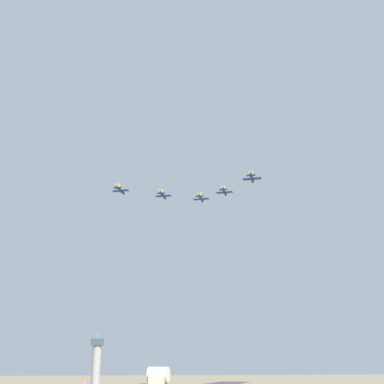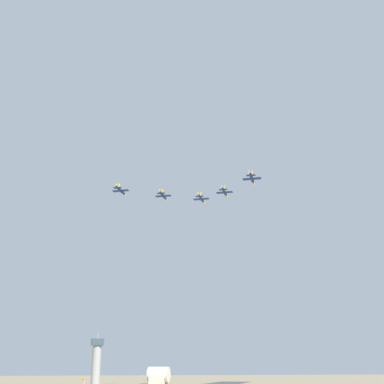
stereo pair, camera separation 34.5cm
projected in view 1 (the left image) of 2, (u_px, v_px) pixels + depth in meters
control_tower at (96, 361)px, 255.48m from camera, size 6.00×6.00×27.07m
hangar at (158, 376)px, 342.51m from camera, size 17.14×17.14×11.00m
windsock at (82, 380)px, 200.44m from camera, size 1.88×0.90×6.25m
jet_lead at (201, 199)px, 284.03m from camera, size 9.47×13.22×3.07m
jet_left_wingman at (164, 196)px, 268.72m from camera, size 8.89×12.70×2.93m
jet_right_wingman at (225, 193)px, 261.44m from camera, size 8.94×12.57×2.92m
jet_left_outer at (121, 191)px, 253.72m from camera, size 9.00×12.51×2.91m
jet_right_outer at (252, 179)px, 239.79m from camera, size 9.19×13.08×3.02m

